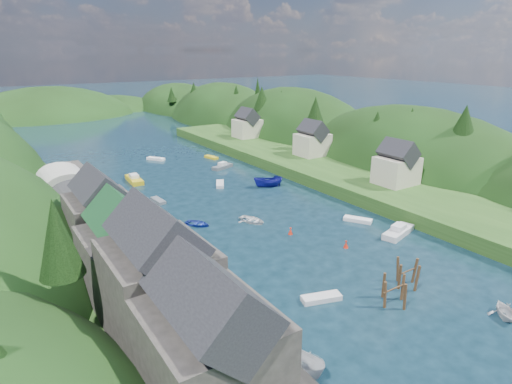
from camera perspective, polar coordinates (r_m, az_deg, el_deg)
ground at (r=89.11m, az=-7.81°, el=1.28°), size 600.00×600.00×0.00m
hillside_right at (r=134.74m, az=5.01°, el=3.97°), size 36.00×245.56×48.00m
far_hills at (r=207.89m, az=-22.59°, el=6.79°), size 103.00×68.00×44.00m
hill_trees at (r=100.13m, az=-11.86°, el=9.49°), size 89.65×151.15×12.79m
quay_left at (r=54.73m, az=-16.85°, el=-9.59°), size 12.00×110.00×2.00m
terrace_left_grass at (r=53.47m, az=-24.16°, el=-10.88°), size 12.00×110.00×2.50m
quayside_buildings at (r=39.82m, az=-14.54°, el=-10.51°), size 8.00×35.84×12.90m
boat_sheds at (r=70.05m, az=-23.35°, el=-0.33°), size 7.00×21.00×7.50m
terrace_right at (r=94.22m, az=8.73°, el=2.94°), size 16.00×120.00×2.40m
right_bank_cottages at (r=101.17m, az=6.98°, el=6.79°), size 9.00×59.24×8.41m
piling_cluster_near at (r=49.22m, az=17.91°, el=-12.70°), size 3.40×3.15×3.64m
piling_cluster_far at (r=52.99m, az=19.49°, el=-10.47°), size 3.15×2.94×3.75m
channel_buoy_near at (r=60.63m, az=11.91°, el=-6.87°), size 0.70×0.70×1.10m
channel_buoy_far at (r=63.69m, az=4.62°, el=-5.24°), size 0.70×0.70×1.10m
moored_boats at (r=68.33m, az=1.66°, el=-3.35°), size 35.23×87.61×2.29m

